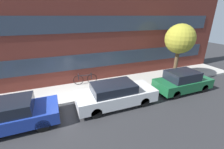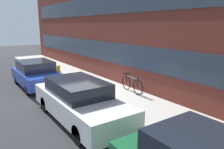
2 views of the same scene
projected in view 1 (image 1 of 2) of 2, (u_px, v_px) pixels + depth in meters
name	position (u px, v px, depth m)	size (l,w,h in m)	color
ground_plane	(71.00, 104.00, 8.88)	(56.00, 56.00, 0.00)	#2B2B2D
sidewalk_strip	(69.00, 93.00, 10.00)	(28.00, 2.64, 0.13)	#B2AFA8
rowhouse_facade	(60.00, 30.00, 10.11)	(28.00, 1.02, 7.84)	maroon
parked_car_blue	(13.00, 114.00, 6.81)	(3.85, 1.78, 1.36)	#1E3899
parked_car_white	(116.00, 94.00, 8.53)	(4.56, 1.71, 1.37)	silver
parked_car_green	(182.00, 81.00, 10.19)	(3.89, 1.66, 1.43)	#195B33
fire_hydrant	(2.00, 104.00, 7.93)	(0.54, 0.30, 0.74)	gold
bicycle	(85.00, 79.00, 11.00)	(1.72, 0.44, 0.83)	black
street_tree	(180.00, 39.00, 10.98)	(2.15, 2.15, 4.23)	brown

